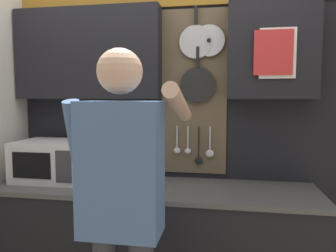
% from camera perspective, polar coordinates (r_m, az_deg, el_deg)
% --- Properties ---
extents(base_cabinet_counter, '(2.18, 0.60, 0.90)m').
position_cam_1_polar(base_cabinet_counter, '(2.41, -2.72, -20.90)').
color(base_cabinet_counter, black).
rests_on(base_cabinet_counter, ground_plane).
extents(back_wall_unit, '(2.75, 0.23, 2.47)m').
position_cam_1_polar(back_wall_unit, '(2.43, -1.83, 5.10)').
color(back_wall_unit, black).
rests_on(back_wall_unit, ground_plane).
extents(microwave, '(0.50, 0.38, 0.29)m').
position_cam_1_polar(microwave, '(2.52, -19.31, -5.68)').
color(microwave, silver).
rests_on(microwave, base_cabinet_counter).
extents(knife_block, '(0.13, 0.16, 0.26)m').
position_cam_1_polar(knife_block, '(2.33, -8.29, -7.55)').
color(knife_block, brown).
rests_on(knife_block, base_cabinet_counter).
extents(utensil_crock, '(0.11, 0.11, 0.35)m').
position_cam_1_polar(utensil_crock, '(2.39, -12.19, -7.59)').
color(utensil_crock, white).
rests_on(utensil_crock, base_cabinet_counter).
extents(person, '(0.54, 0.67, 1.72)m').
position_cam_1_polar(person, '(1.61, -7.86, -11.95)').
color(person, '#383842').
rests_on(person, ground_plane).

